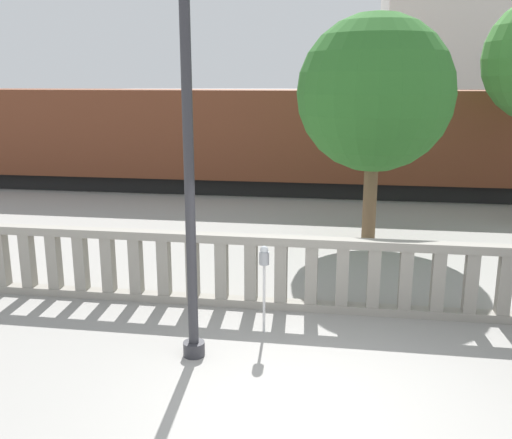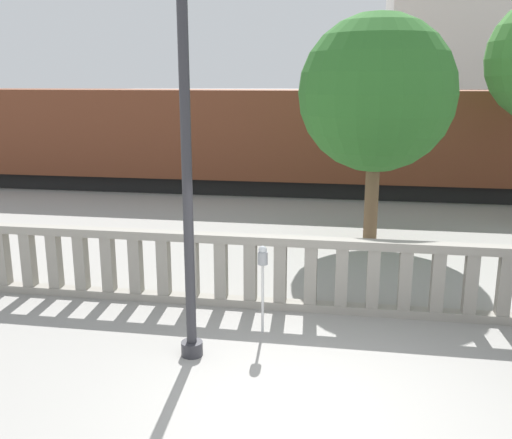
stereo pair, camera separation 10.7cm
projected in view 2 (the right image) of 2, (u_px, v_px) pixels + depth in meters
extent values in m
plane|color=gray|center=(291.00, 410.00, 6.64)|extent=(160.00, 160.00, 0.00)
cube|color=gray|center=(310.00, 306.00, 9.50)|extent=(17.08, 0.24, 0.14)
cube|color=gray|center=(311.00, 242.00, 9.24)|extent=(17.08, 0.24, 0.14)
cube|color=gray|center=(3.00, 258.00, 10.25)|extent=(0.20, 0.20, 0.97)
cube|color=gray|center=(29.00, 259.00, 10.17)|extent=(0.20, 0.20, 0.97)
cube|color=gray|center=(55.00, 261.00, 10.09)|extent=(0.20, 0.20, 0.97)
cube|color=gray|center=(81.00, 262.00, 10.01)|extent=(0.20, 0.20, 0.97)
cube|color=gray|center=(108.00, 264.00, 9.93)|extent=(0.20, 0.20, 0.97)
cube|color=gray|center=(136.00, 265.00, 9.85)|extent=(0.20, 0.20, 0.97)
cube|color=gray|center=(164.00, 267.00, 9.77)|extent=(0.20, 0.20, 0.97)
cube|color=gray|center=(192.00, 268.00, 9.69)|extent=(0.20, 0.20, 0.97)
cube|color=gray|center=(221.00, 270.00, 9.61)|extent=(0.20, 0.20, 0.97)
cube|color=gray|center=(250.00, 271.00, 9.53)|extent=(0.20, 0.20, 0.97)
cube|color=gray|center=(280.00, 273.00, 9.45)|extent=(0.20, 0.20, 0.97)
cube|color=gray|center=(311.00, 275.00, 9.37)|extent=(0.20, 0.20, 0.97)
cube|color=gray|center=(342.00, 276.00, 9.29)|extent=(0.20, 0.20, 0.97)
cube|color=gray|center=(373.00, 278.00, 9.21)|extent=(0.20, 0.20, 0.97)
cube|color=gray|center=(405.00, 280.00, 9.13)|extent=(0.20, 0.20, 0.97)
cube|color=gray|center=(437.00, 282.00, 9.05)|extent=(0.20, 0.20, 0.97)
cube|color=gray|center=(471.00, 283.00, 8.97)|extent=(0.20, 0.20, 0.97)
cube|color=gray|center=(504.00, 285.00, 8.89)|extent=(0.20, 0.20, 0.97)
cylinder|color=#2D2D33|center=(192.00, 348.00, 7.95)|extent=(0.30, 0.30, 0.20)
cylinder|color=#2D2D33|center=(186.00, 128.00, 7.22)|extent=(0.14, 0.14, 5.89)
cylinder|color=silver|center=(263.00, 299.00, 8.56)|extent=(0.04, 0.04, 1.09)
cylinder|color=gray|center=(263.00, 258.00, 8.40)|extent=(0.15, 0.15, 0.19)
sphere|color=#B2B7BC|center=(263.00, 250.00, 8.37)|extent=(0.13, 0.13, 0.13)
cube|color=black|center=(235.00, 182.00, 19.89)|extent=(27.06, 2.16, 0.55)
cube|color=brown|center=(234.00, 133.00, 19.48)|extent=(27.61, 2.70, 2.87)
cube|color=black|center=(332.00, 140.00, 33.81)|extent=(24.67, 2.34, 0.55)
cube|color=#4C5156|center=(333.00, 112.00, 33.42)|extent=(25.18, 2.93, 2.67)
cylinder|color=brown|center=(372.00, 197.00, 13.43)|extent=(0.32, 0.32, 2.11)
sphere|color=#2D6B28|center=(377.00, 93.00, 12.86)|extent=(3.56, 3.56, 3.56)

